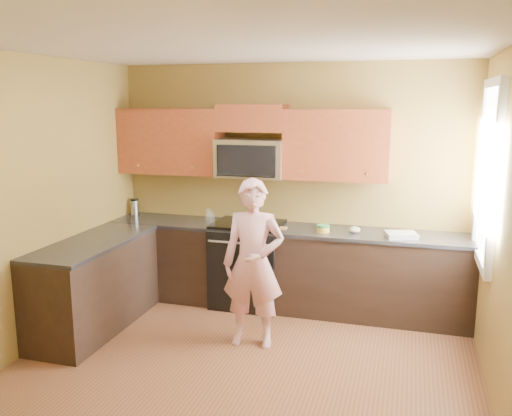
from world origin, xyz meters
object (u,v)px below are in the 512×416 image
at_px(butter_tub, 323,232).
at_px(stove, 248,264).
at_px(microwave, 251,177).
at_px(travel_mug, 135,215).
at_px(frying_pan, 250,224).
at_px(woman, 253,263).

bearing_deg(butter_tub, stove, 174.47).
relative_size(microwave, travel_mug, 3.84).
bearing_deg(frying_pan, butter_tub, -21.56).
height_order(microwave, butter_tub, microwave).
bearing_deg(frying_pan, travel_mug, 152.52).
bearing_deg(microwave, butter_tub, -13.64).
relative_size(microwave, woman, 0.48).
xyz_separation_m(woman, travel_mug, (-1.85, 1.15, 0.13)).
relative_size(stove, frying_pan, 1.85).
relative_size(microwave, butter_tub, 5.56).
xyz_separation_m(microwave, travel_mug, (-1.50, 0.04, -0.53)).
bearing_deg(stove, microwave, 90.00).
bearing_deg(stove, woman, -70.34).
bearing_deg(travel_mug, butter_tub, -6.07).
bearing_deg(microwave, woman, -72.43).
distance_m(frying_pan, butter_tub, 0.81).
height_order(stove, frying_pan, frying_pan).
xyz_separation_m(microwave, woman, (0.35, -1.10, -0.66)).
xyz_separation_m(butter_tub, travel_mug, (-2.36, 0.25, 0.00)).
bearing_deg(microwave, stove, -90.00).
height_order(microwave, frying_pan, microwave).
xyz_separation_m(stove, frying_pan, (0.04, -0.05, 0.47)).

